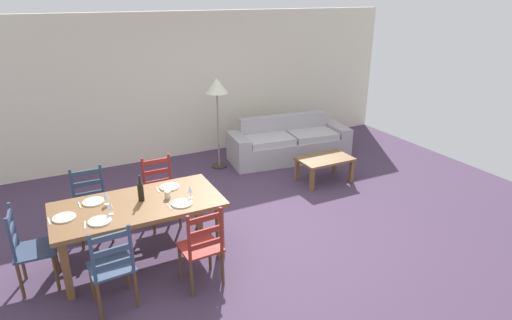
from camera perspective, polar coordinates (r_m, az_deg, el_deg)
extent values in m
cube|color=#47344E|center=(5.84, -1.72, -9.75)|extent=(9.60, 9.60, 0.02)
cube|color=beige|center=(8.28, -11.76, 9.42)|extent=(9.60, 0.16, 2.70)
cube|color=brown|center=(5.14, -15.44, -5.82)|extent=(1.90, 0.96, 0.05)
cube|color=brown|center=(4.94, -23.90, -13.28)|extent=(0.08, 0.08, 0.70)
cube|color=brown|center=(5.20, -4.83, -9.45)|extent=(0.08, 0.08, 0.70)
cube|color=brown|center=(5.60, -24.51, -9.12)|extent=(0.08, 0.08, 0.70)
cube|color=brown|center=(5.83, -7.69, -5.97)|extent=(0.08, 0.08, 0.70)
cube|color=#304460|center=(4.66, -18.70, -13.29)|extent=(0.45, 0.43, 0.03)
cylinder|color=brown|center=(4.91, -20.94, -14.94)|extent=(0.04, 0.04, 0.43)
cylinder|color=brown|center=(4.95, -16.77, -13.99)|extent=(0.04, 0.04, 0.43)
cylinder|color=brown|center=(4.63, -20.09, -17.22)|extent=(0.04, 0.04, 0.43)
cylinder|color=brown|center=(4.68, -15.64, -16.18)|extent=(0.04, 0.04, 0.43)
cylinder|color=#304460|center=(4.35, -20.93, -12.11)|extent=(0.04, 0.04, 0.50)
cylinder|color=#304460|center=(4.40, -16.28, -11.08)|extent=(0.04, 0.04, 0.50)
cube|color=#304460|center=(4.45, -18.39, -13.01)|extent=(0.38, 0.05, 0.06)
cube|color=#304460|center=(4.37, -18.62, -11.38)|extent=(0.38, 0.05, 0.06)
cube|color=#304460|center=(4.29, -18.86, -9.69)|extent=(0.38, 0.05, 0.06)
cube|color=maroon|center=(4.76, -7.44, -11.42)|extent=(0.44, 0.42, 0.03)
cylinder|color=brown|center=(4.97, -10.05, -13.20)|extent=(0.04, 0.04, 0.43)
cylinder|color=brown|center=(5.07, -6.16, -12.17)|extent=(0.04, 0.04, 0.43)
cylinder|color=brown|center=(4.70, -8.56, -15.31)|extent=(0.04, 0.04, 0.43)
cylinder|color=brown|center=(4.81, -4.46, -14.15)|extent=(0.04, 0.04, 0.43)
cylinder|color=maroon|center=(4.43, -8.91, -10.20)|extent=(0.04, 0.04, 0.50)
cylinder|color=maroon|center=(4.55, -4.64, -9.10)|extent=(0.04, 0.04, 0.50)
cube|color=maroon|center=(4.55, -6.67, -11.05)|extent=(0.38, 0.04, 0.06)
cube|color=maroon|center=(4.47, -6.75, -9.43)|extent=(0.38, 0.04, 0.06)
cube|color=maroon|center=(4.40, -6.84, -7.75)|extent=(0.38, 0.04, 0.06)
cube|color=#2C3D55|center=(5.86, -20.96, -6.06)|extent=(0.42, 0.40, 0.03)
cylinder|color=brown|center=(5.83, -18.70, -8.48)|extent=(0.04, 0.04, 0.43)
cylinder|color=brown|center=(5.81, -22.23, -9.09)|extent=(0.04, 0.04, 0.43)
cylinder|color=brown|center=(6.13, -19.20, -7.01)|extent=(0.04, 0.04, 0.43)
cylinder|color=brown|center=(6.11, -22.54, -7.58)|extent=(0.04, 0.04, 0.43)
cylinder|color=#2C3D55|center=(5.92, -19.77, -2.80)|extent=(0.04, 0.04, 0.50)
cylinder|color=#2C3D55|center=(5.90, -23.21, -3.38)|extent=(0.04, 0.04, 0.50)
cube|color=#2C3D55|center=(5.96, -21.32, -4.23)|extent=(0.38, 0.03, 0.06)
cube|color=#2C3D55|center=(5.90, -21.52, -2.92)|extent=(0.38, 0.03, 0.06)
cube|color=#2C3D55|center=(5.84, -21.71, -1.58)|extent=(0.38, 0.03, 0.06)
cube|color=maroon|center=(5.95, -12.41, -4.62)|extent=(0.42, 0.40, 0.03)
cylinder|color=brown|center=(5.95, -10.12, -6.93)|extent=(0.04, 0.04, 0.43)
cylinder|color=brown|center=(5.88, -13.48, -7.62)|extent=(0.04, 0.04, 0.43)
cylinder|color=brown|center=(6.24, -11.08, -5.59)|extent=(0.04, 0.04, 0.43)
cylinder|color=brown|center=(6.17, -14.29, -6.22)|extent=(0.04, 0.04, 0.43)
cylinder|color=maroon|center=(6.04, -11.41, -1.42)|extent=(0.04, 0.04, 0.50)
cylinder|color=maroon|center=(5.96, -14.72, -2.02)|extent=(0.04, 0.04, 0.50)
cube|color=maroon|center=(6.05, -12.95, -2.85)|extent=(0.38, 0.03, 0.06)
cube|color=maroon|center=(5.99, -13.07, -1.55)|extent=(0.38, 0.03, 0.06)
cube|color=maroon|center=(5.94, -13.19, -0.21)|extent=(0.38, 0.03, 0.06)
cube|color=#303F5C|center=(5.24, -27.31, -10.55)|extent=(0.42, 0.44, 0.03)
cylinder|color=brown|center=(5.49, -25.06, -11.42)|extent=(0.04, 0.04, 0.43)
cylinder|color=brown|center=(5.19, -25.02, -13.47)|extent=(0.04, 0.04, 0.43)
cylinder|color=brown|center=(5.53, -28.62, -11.89)|extent=(0.04, 0.04, 0.43)
cylinder|color=brown|center=(5.23, -28.82, -13.94)|extent=(0.04, 0.04, 0.43)
cylinder|color=#303F5C|center=(5.30, -29.56, -7.38)|extent=(0.04, 0.04, 0.50)
cylinder|color=#303F5C|center=(4.98, -29.83, -9.26)|extent=(0.04, 0.04, 0.50)
cube|color=#303F5C|center=(5.20, -29.43, -9.55)|extent=(0.04, 0.38, 0.06)
cube|color=#303F5C|center=(5.13, -29.73, -8.10)|extent=(0.04, 0.38, 0.06)
cube|color=#303F5C|center=(5.06, -30.04, -6.61)|extent=(0.04, 0.38, 0.06)
cylinder|color=white|center=(4.86, -20.04, -7.64)|extent=(0.24, 0.24, 0.02)
cube|color=silver|center=(4.85, -21.79, -8.01)|extent=(0.03, 0.17, 0.01)
cylinder|color=white|center=(5.00, -9.81, -5.70)|extent=(0.24, 0.24, 0.02)
cube|color=silver|center=(4.97, -11.46, -6.09)|extent=(0.03, 0.17, 0.01)
cylinder|color=white|center=(5.31, -20.80, -5.22)|extent=(0.24, 0.24, 0.02)
cube|color=silver|center=(5.30, -22.40, -5.55)|extent=(0.02, 0.17, 0.01)
cylinder|color=white|center=(5.43, -11.42, -3.52)|extent=(0.24, 0.24, 0.02)
cube|color=silver|center=(5.41, -12.94, -3.86)|extent=(0.02, 0.17, 0.01)
cylinder|color=white|center=(5.07, -24.14, -7.01)|extent=(0.24, 0.24, 0.02)
cube|color=silver|center=(5.08, -25.81, -7.35)|extent=(0.03, 0.17, 0.01)
cylinder|color=black|center=(5.14, -15.07, -4.11)|extent=(0.07, 0.07, 0.22)
cylinder|color=black|center=(5.08, -15.23, -2.58)|extent=(0.02, 0.02, 0.08)
cylinder|color=black|center=(5.06, -15.28, -2.09)|extent=(0.03, 0.03, 0.02)
cylinder|color=white|center=(4.97, -18.69, -6.84)|extent=(0.06, 0.06, 0.01)
cylinder|color=white|center=(4.96, -18.74, -6.45)|extent=(0.01, 0.01, 0.07)
cone|color=white|center=(4.92, -18.84, -5.65)|extent=(0.06, 0.06, 0.08)
cylinder|color=white|center=(5.13, -8.69, -4.99)|extent=(0.06, 0.06, 0.01)
cylinder|color=white|center=(5.11, -8.72, -4.61)|extent=(0.01, 0.01, 0.07)
cone|color=white|center=(5.08, -8.77, -3.83)|extent=(0.06, 0.06, 0.08)
cylinder|color=white|center=(5.21, -19.18, -5.58)|extent=(0.06, 0.06, 0.01)
cylinder|color=white|center=(5.19, -19.23, -5.20)|extent=(0.01, 0.01, 0.07)
cone|color=white|center=(5.16, -19.33, -4.43)|extent=(0.06, 0.06, 0.08)
cylinder|color=beige|center=(5.15, -11.68, -4.53)|extent=(0.07, 0.07, 0.09)
cube|color=#A8A2A5|center=(8.25, 4.44, 1.44)|extent=(1.88, 1.00, 0.40)
cube|color=#A8A2A5|center=(8.44, 3.64, 3.37)|extent=(1.81, 0.41, 0.80)
cube|color=#A8A2A5|center=(8.67, 10.61, 2.78)|extent=(0.33, 0.82, 0.58)
cube|color=#A8A2A5|center=(7.87, -2.32, 1.18)|extent=(0.33, 0.82, 0.58)
cube|color=#BCB5B9|center=(8.31, 7.47, 3.38)|extent=(0.93, 0.73, 0.12)
cube|color=#BCB5B9|center=(7.95, 1.69, 2.71)|extent=(0.93, 0.73, 0.12)
cube|color=brown|center=(7.28, 9.13, 0.14)|extent=(0.90, 0.56, 0.04)
cube|color=brown|center=(6.97, 7.45, -2.62)|extent=(0.06, 0.06, 0.38)
cube|color=brown|center=(7.43, 12.58, -1.44)|extent=(0.06, 0.06, 0.38)
cube|color=brown|center=(7.33, 5.45, -1.32)|extent=(0.06, 0.06, 0.38)
cube|color=brown|center=(7.76, 10.47, -0.27)|extent=(0.06, 0.06, 0.38)
cylinder|color=#332D28|center=(7.96, -4.89, -0.77)|extent=(0.28, 0.28, 0.03)
cylinder|color=gray|center=(7.72, -5.05, 3.98)|extent=(0.03, 0.03, 1.35)
cone|color=beige|center=(7.52, -5.25, 9.84)|extent=(0.40, 0.40, 0.26)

